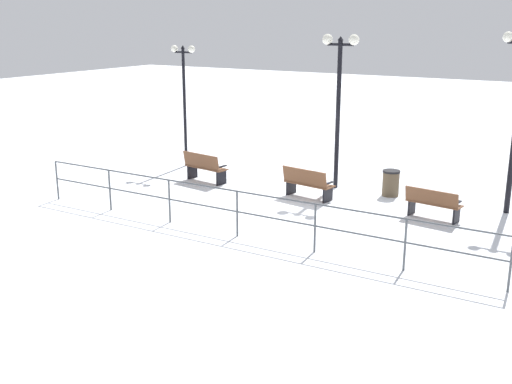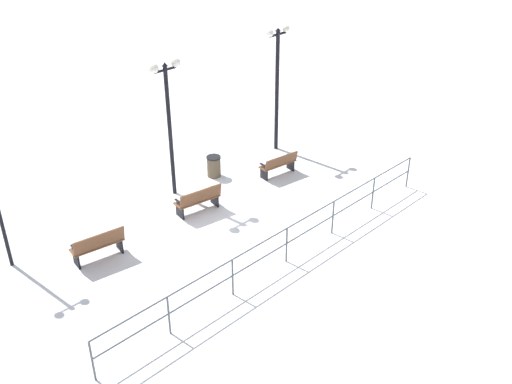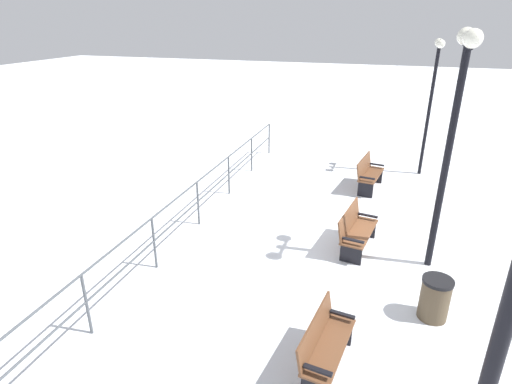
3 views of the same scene
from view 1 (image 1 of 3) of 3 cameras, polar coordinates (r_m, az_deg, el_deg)
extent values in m
plane|color=white|center=(18.45, 4.84, -0.54)|extent=(80.00, 80.00, 0.00)
cube|color=brown|center=(17.03, 16.01, -0.98)|extent=(0.62, 1.49, 0.04)
cube|color=brown|center=(16.78, 15.77, -0.44)|extent=(0.29, 1.44, 0.40)
cube|color=black|center=(16.88, 17.89, -2.04)|extent=(0.40, 0.10, 0.43)
cube|color=black|center=(17.32, 14.08, -1.30)|extent=(0.40, 0.10, 0.43)
cube|color=black|center=(16.80, 18.01, -0.94)|extent=(0.40, 0.12, 0.04)
cube|color=black|center=(17.25, 14.18, -0.22)|extent=(0.40, 0.12, 0.04)
cube|color=brown|center=(18.35, 4.90, 0.77)|extent=(0.74, 1.57, 0.04)
cube|color=brown|center=(18.08, 4.45, 1.39)|extent=(0.35, 1.51, 0.47)
cube|color=black|center=(18.05, 6.59, -0.24)|extent=(0.46, 0.12, 0.43)
cube|color=black|center=(18.77, 3.25, 0.47)|extent=(0.46, 0.12, 0.43)
cube|color=black|center=(17.98, 6.66, 0.80)|extent=(0.46, 0.14, 0.04)
cube|color=black|center=(18.70, 3.30, 1.47)|extent=(0.46, 0.14, 0.04)
cube|color=brown|center=(20.19, -4.57, 2.27)|extent=(0.70, 1.56, 0.04)
cube|color=brown|center=(19.96, -5.07, 2.86)|extent=(0.35, 1.51, 0.48)
cube|color=black|center=(19.80, -3.20, 1.33)|extent=(0.43, 0.12, 0.47)
cube|color=black|center=(20.69, -5.86, 1.90)|extent=(0.43, 0.12, 0.47)
cube|color=black|center=(19.73, -3.17, 2.34)|extent=(0.44, 0.13, 0.04)
cube|color=black|center=(20.63, -5.84, 2.87)|extent=(0.44, 0.13, 0.04)
sphere|color=white|center=(17.67, 22.11, 13.03)|extent=(0.28, 0.28, 0.28)
cylinder|color=black|center=(19.21, 7.51, 6.90)|extent=(0.14, 0.14, 4.49)
cylinder|color=black|center=(19.00, 7.74, 13.25)|extent=(0.08, 0.84, 0.08)
sphere|color=white|center=(18.84, 8.97, 13.61)|extent=(0.32, 0.32, 0.32)
sphere|color=white|center=(19.17, 6.57, 13.73)|extent=(0.32, 0.32, 0.32)
cone|color=black|center=(19.00, 7.76, 13.79)|extent=(0.19, 0.19, 0.12)
cylinder|color=black|center=(22.19, -6.55, 7.60)|extent=(0.10, 0.10, 4.12)
cylinder|color=black|center=(22.00, -6.71, 12.61)|extent=(0.06, 0.73, 0.06)
sphere|color=white|center=(21.78, -5.94, 12.89)|extent=(0.25, 0.25, 0.25)
sphere|color=white|center=(22.22, -7.49, 12.90)|extent=(0.25, 0.25, 0.25)
cone|color=black|center=(21.99, -6.73, 13.07)|extent=(0.15, 0.15, 0.12)
cylinder|color=#4C5156|center=(12.95, 22.31, -6.18)|extent=(0.05, 0.05, 1.13)
cylinder|color=#4C5156|center=(13.35, 13.50, -4.75)|extent=(0.05, 0.05, 1.13)
cylinder|color=#4C5156|center=(14.06, 5.42, -3.33)|extent=(0.05, 0.05, 1.13)
cylinder|color=#4C5156|center=(15.02, -1.74, -2.02)|extent=(0.05, 0.05, 1.13)
cylinder|color=#4C5156|center=(16.19, -7.94, -0.85)|extent=(0.05, 0.05, 1.13)
cylinder|color=#4C5156|center=(17.53, -13.25, 0.16)|extent=(0.05, 0.05, 1.13)
cylinder|color=#4C5156|center=(19.00, -17.77, 1.01)|extent=(0.05, 0.05, 1.13)
cylinder|color=#4C5156|center=(14.85, -1.75, 0.07)|extent=(0.04, 12.46, 0.04)
cylinder|color=#4C5156|center=(15.00, -1.74, -1.81)|extent=(0.04, 12.46, 0.04)
cylinder|color=brown|center=(18.94, 12.24, 0.72)|extent=(0.49, 0.49, 0.72)
cylinder|color=black|center=(18.84, 12.31, 1.86)|extent=(0.52, 0.52, 0.06)
camera|label=2|loc=(18.91, -54.18, 24.87)|focal=41.31mm
camera|label=3|loc=(16.34, 34.65, 12.01)|focal=29.49mm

